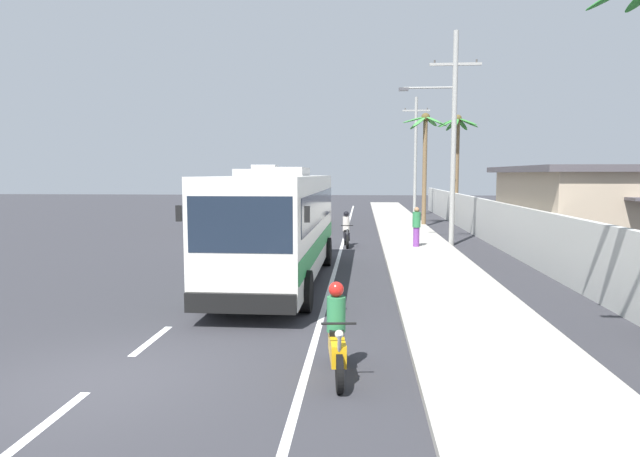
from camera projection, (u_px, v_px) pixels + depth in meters
ground_plane at (100, 381)px, 9.02m from camera, size 160.00×160.00×0.00m
sidewalk_kerb at (437, 273)px, 18.41m from camera, size 3.20×90.00×0.14m
lane_markings at (309, 255)px, 23.12m from camera, size 3.48×71.00×0.01m
boundary_wall at (520, 233)px, 21.99m from camera, size 0.24×60.00×2.10m
coach_bus_foreground at (280, 222)px, 17.23m from camera, size 2.99×10.90×3.61m
coach_bus_far_lane at (268, 195)px, 35.68m from camera, size 3.69×12.60×3.94m
motorcycle_beside_bus at (337, 338)px, 9.24m from camera, size 0.56×1.96×1.58m
motorcycle_trailing at (346, 232)px, 25.71m from camera, size 0.56×1.96×1.65m
pedestrian_midwalk at (416, 226)px, 24.63m from camera, size 0.36×0.36×1.78m
utility_pole_mid at (452, 133)px, 25.55m from camera, size 3.76×0.24×9.94m
utility_pole_far at (415, 154)px, 43.80m from camera, size 2.16×0.24×9.46m
palm_nearest at (457, 150)px, 37.44m from camera, size 2.87×2.76×7.40m
palm_third at (425, 146)px, 35.19m from camera, size 2.91×2.60×7.27m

